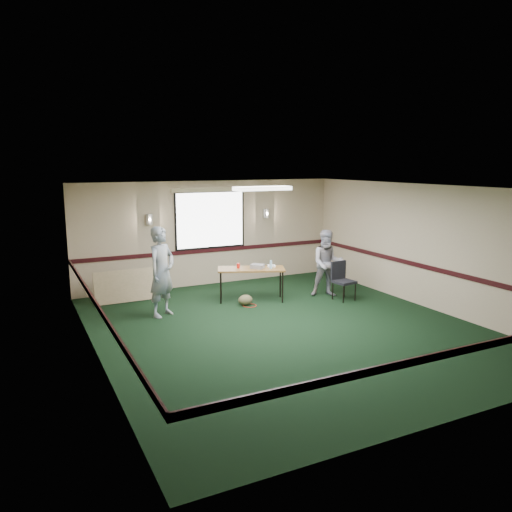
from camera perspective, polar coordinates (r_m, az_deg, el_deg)
name	(u,v)px	position (r m, az deg, el deg)	size (l,w,h in m)	color
ground	(286,328)	(9.79, 3.40, -8.19)	(8.00, 8.00, 0.00)	black
room_shell	(240,233)	(11.27, -1.85, 2.59)	(8.00, 8.02, 8.00)	tan
folding_table	(251,271)	(11.47, -0.55, -1.68)	(1.64, 1.15, 0.76)	#583819
projector	(257,266)	(11.45, 0.17, -1.18)	(0.28, 0.23, 0.09)	gray
game_console	(271,266)	(11.61, 1.77, -1.15)	(0.18, 0.14, 0.04)	white
red_cup	(238,266)	(11.47, -2.04, -1.12)	(0.07, 0.07, 0.11)	red
water_bottle	(271,265)	(11.40, 1.72, -0.98)	(0.06, 0.06, 0.19)	#8DC4E7
duffel_bag	(245,300)	(11.23, -1.23, -5.05)	(0.34, 0.25, 0.24)	brown
cable_coil	(250,306)	(11.20, -0.72, -5.69)	(0.31, 0.31, 0.02)	red
folded_table	(127,286)	(11.83, -14.58, -3.32)	(1.45, 0.06, 0.75)	#99845E
conference_chair	(342,277)	(11.79, 9.76, -2.43)	(0.48, 0.50, 0.89)	black
person_left	(162,272)	(10.46, -10.71, -1.78)	(0.68, 0.45, 1.88)	#3C5785
person_right	(327,263)	(11.97, 8.17, -0.83)	(0.78, 0.60, 1.60)	#7F96C6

